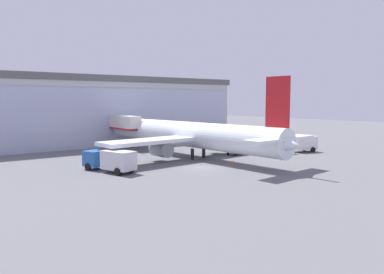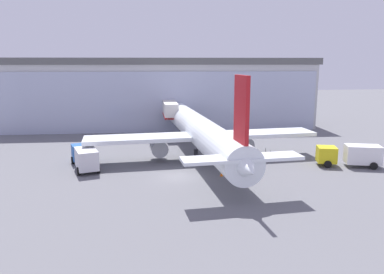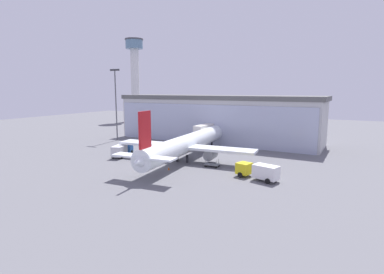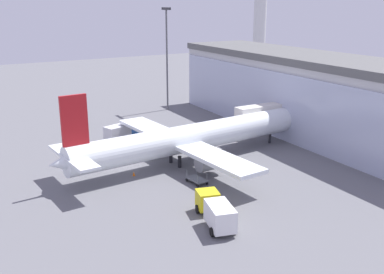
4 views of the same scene
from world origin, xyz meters
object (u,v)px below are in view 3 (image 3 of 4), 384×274
object	(u,v)px
jet_bridge	(209,129)
baggage_cart	(212,164)
apron_light_mast	(116,99)
safety_cone_wingtip	(130,154)
control_tower	(135,70)
fuel_truck	(259,171)
airplane	(186,144)
catering_truck	(122,150)
safety_cone_nose	(169,169)

from	to	relation	value
jet_bridge	baggage_cart	bearing A→B (deg)	-153.67
apron_light_mast	safety_cone_wingtip	xyz separation A→B (m)	(16.69, -14.96, -11.83)
control_tower	fuel_truck	bearing A→B (deg)	-41.51
control_tower	airplane	distance (m)	89.78
airplane	catering_truck	xyz separation A→B (m)	(-14.54, -3.46, -1.97)
jet_bridge	safety_cone_nose	bearing A→B (deg)	-171.26
safety_cone_nose	safety_cone_wingtip	size ratio (longest dim) A/B	1.00
baggage_cart	safety_cone_nose	bearing A→B (deg)	37.23
jet_bridge	apron_light_mast	size ratio (longest dim) A/B	0.68
jet_bridge	safety_cone_nose	world-z (taller)	jet_bridge
control_tower	airplane	bearing A→B (deg)	-45.57
apron_light_mast	fuel_truck	distance (m)	52.55
apron_light_mast	safety_cone_nose	distance (m)	39.64
jet_bridge	apron_light_mast	world-z (taller)	apron_light_mast
jet_bridge	safety_cone_wingtip	size ratio (longest dim) A/B	25.66
safety_cone_wingtip	airplane	bearing A→B (deg)	8.63
baggage_cart	jet_bridge	bearing A→B (deg)	-69.61
fuel_truck	catering_truck	bearing A→B (deg)	9.89
apron_light_mast	safety_cone_nose	world-z (taller)	apron_light_mast
airplane	safety_cone_nose	bearing A→B (deg)	-177.57
airplane	safety_cone_wingtip	size ratio (longest dim) A/B	72.43
control_tower	safety_cone_nose	size ratio (longest dim) A/B	69.99
jet_bridge	fuel_truck	size ratio (longest dim) A/B	1.85
apron_light_mast	catering_truck	size ratio (longest dim) A/B	2.71
jet_bridge	safety_cone_wingtip	world-z (taller)	jet_bridge
safety_cone_nose	apron_light_mast	bearing A→B (deg)	145.13
control_tower	apron_light_mast	bearing A→B (deg)	-57.90
catering_truck	safety_cone_wingtip	distance (m)	2.15
apron_light_mast	safety_cone_nose	bearing A→B (deg)	-34.87
control_tower	safety_cone_nose	distance (m)	97.33
jet_bridge	safety_cone_nose	xyz separation A→B (m)	(3.61, -26.59, -4.22)
safety_cone_nose	control_tower	bearing A→B (deg)	131.12
control_tower	safety_cone_wingtip	distance (m)	83.63
catering_truck	safety_cone_nose	world-z (taller)	catering_truck
airplane	safety_cone_wingtip	xyz separation A→B (m)	(-13.46, -2.04, -3.17)
airplane	safety_cone_nose	world-z (taller)	airplane
jet_bridge	safety_cone_wingtip	distance (m)	23.02
jet_bridge	baggage_cart	world-z (taller)	jet_bridge
catering_truck	fuel_truck	size ratio (longest dim) A/B	1.00
jet_bridge	fuel_truck	world-z (taller)	jet_bridge
fuel_truck	safety_cone_nose	distance (m)	16.52
jet_bridge	control_tower	world-z (taller)	control_tower
control_tower	baggage_cart	world-z (taller)	control_tower
catering_truck	baggage_cart	size ratio (longest dim) A/B	2.60
jet_bridge	baggage_cart	size ratio (longest dim) A/B	4.82
control_tower	catering_truck	xyz separation A→B (m)	(46.64, -65.87, -22.51)
safety_cone_wingtip	catering_truck	bearing A→B (deg)	-127.40
fuel_truck	safety_cone_wingtip	size ratio (longest dim) A/B	13.86
catering_truck	safety_cone_nose	distance (m)	16.35
apron_light_mast	baggage_cart	world-z (taller)	apron_light_mast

